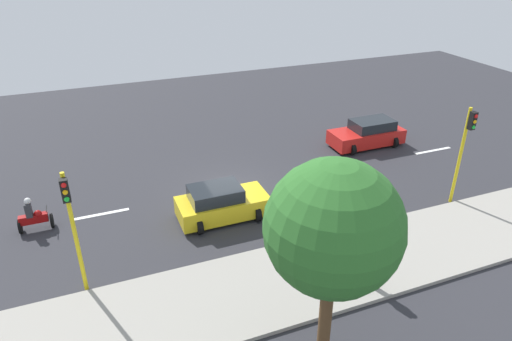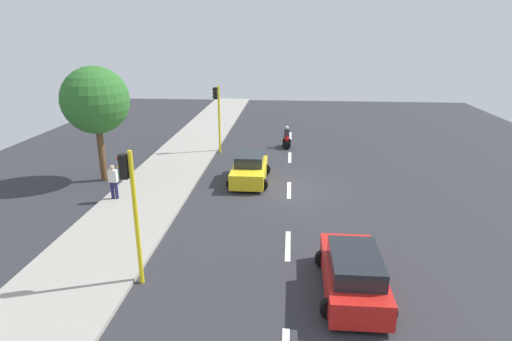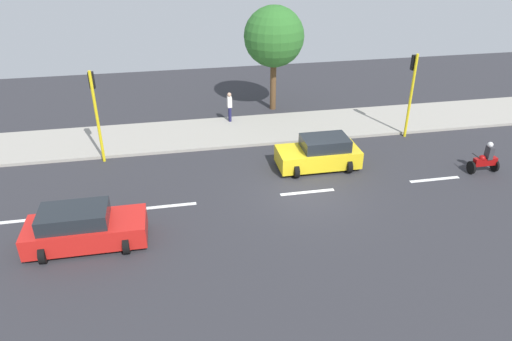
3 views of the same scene
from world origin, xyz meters
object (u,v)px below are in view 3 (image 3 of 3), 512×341
Objects in this scene: car_red at (84,228)px; pedestrian_near_signal at (230,106)px; traffic_light_corner at (95,104)px; traffic_light_midblock at (412,84)px; street_tree_south at (274,37)px; motorcycle at (485,160)px; car_yellow_cab at (319,154)px.

pedestrian_near_signal is at bearing -32.88° from car_red.
traffic_light_corner is 15.79m from traffic_light_midblock.
traffic_light_midblock reaches higher than pedestrian_near_signal.
street_tree_south reaches higher than traffic_light_corner.
car_red is 0.94× the size of traffic_light_midblock.
street_tree_south is (5.37, 6.13, 1.48)m from traffic_light_midblock.
motorcycle is 0.34× the size of traffic_light_midblock.
motorcycle is 5.40m from traffic_light_midblock.
car_red is at bearing 97.43° from motorcycle.
traffic_light_midblock is at bearing 20.08° from motorcycle.
traffic_light_midblock is 0.73× the size of street_tree_south.
car_red is at bearing 147.12° from pedestrian_near_signal.
motorcycle is at bearing -141.94° from street_tree_south.
pedestrian_near_signal is 4.81m from street_tree_south.
traffic_light_corner is 0.73× the size of street_tree_south.
pedestrian_near_signal is 0.27× the size of street_tree_south.
car_red is at bearing 141.68° from street_tree_south.
traffic_light_corner reaches higher than motorcycle.
street_tree_south is (1.82, -2.94, 3.35)m from pedestrian_near_signal.
car_yellow_cab is 2.26× the size of pedestrian_near_signal.
car_yellow_cab is at bearing -104.79° from traffic_light_corner.
traffic_light_corner and traffic_light_midblock have the same top height.
street_tree_south reaches higher than motorcycle.
car_red is 12.43m from pedestrian_near_signal.
traffic_light_corner is (-3.55, 6.72, 1.87)m from pedestrian_near_signal.
pedestrian_near_signal is at bearing 68.59° from traffic_light_midblock.
street_tree_south is at bearing -60.92° from traffic_light_corner.
pedestrian_near_signal is at bearing 121.74° from street_tree_south.
street_tree_south is (12.25, -9.68, 3.70)m from car_red.
car_yellow_cab is 10.68m from traffic_light_corner.
street_tree_south reaches higher than traffic_light_midblock.
car_red is 0.94× the size of traffic_light_corner.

